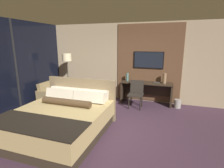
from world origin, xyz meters
TOP-DOWN VIEW (x-y plane):
  - ground_plane at (0.00, 0.00)m, footprint 16.00×16.00m
  - wall_back_tv_panel at (0.10, 2.59)m, footprint 7.20×0.09m
  - wall_left_window at (-3.00, 0.40)m, footprint 0.06×6.00m
  - bed at (-0.85, -0.46)m, footprint 2.04×2.25m
  - desk at (0.76, 2.32)m, footprint 1.76×0.51m
  - tv at (0.76, 2.52)m, footprint 1.04×0.04m
  - desk_chair at (0.50, 1.82)m, footprint 0.47×0.47m
  - armchair_by_window at (-2.35, 1.24)m, footprint 0.84×0.85m
  - floor_lamp at (-2.22, 2.03)m, footprint 0.34×0.34m
  - vase_tall at (1.35, 2.34)m, footprint 0.12×0.12m
  - vase_short at (0.05, 2.36)m, footprint 0.09×0.09m
  - book at (1.10, 2.29)m, footprint 0.23×0.16m
  - waste_bin at (1.82, 2.19)m, footprint 0.22×0.22m

SIDE VIEW (x-z plane):
  - ground_plane at x=0.00m, z-range 0.00..0.00m
  - waste_bin at x=1.82m, z-range 0.00..0.28m
  - armchair_by_window at x=-2.35m, z-range -0.13..0.63m
  - bed at x=-0.85m, z-range -0.21..0.93m
  - desk at x=0.76m, z-range 0.13..0.90m
  - desk_chair at x=0.50m, z-range 0.09..0.99m
  - book at x=1.10m, z-range 0.77..0.80m
  - vase_short at x=0.05m, z-range 0.77..1.04m
  - vase_tall at x=1.35m, z-range 0.77..1.11m
  - wall_left_window at x=-3.00m, z-range -0.08..2.72m
  - wall_back_tv_panel at x=0.10m, z-range 0.00..2.80m
  - floor_lamp at x=-2.22m, z-range 0.58..2.30m
  - tv at x=0.76m, z-range 1.23..1.81m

